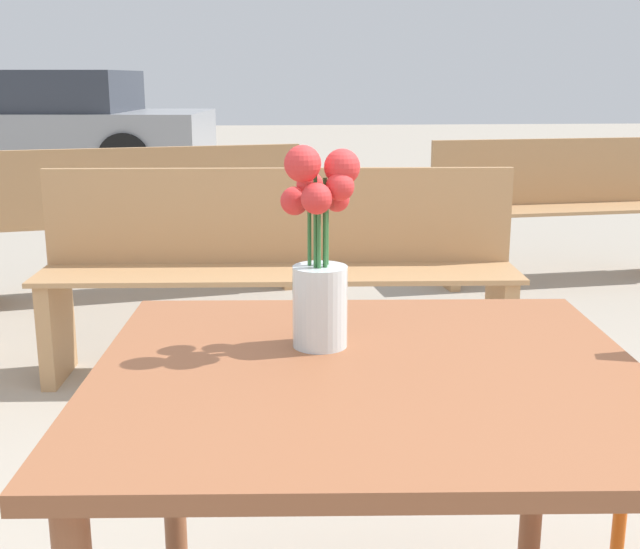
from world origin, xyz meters
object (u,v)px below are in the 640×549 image
bench_far (141,215)px  parked_car (39,126)px  flower_vase (320,267)px  table_front (368,422)px  bench_middle (557,204)px  bench_near (279,261)px

bench_far → parked_car: size_ratio=0.42×
flower_vase → bench_far: 3.20m
table_front → bench_middle: bearing=64.5°
table_front → bench_far: 3.30m
parked_car → flower_vase: bearing=-72.8°
flower_vase → bench_near: size_ratio=0.19×
flower_vase → bench_far: bearing=103.7°
bench_near → bench_middle: (1.75, 1.50, -0.02)m
bench_middle → parked_car: bearing=128.4°
table_front → bench_far: size_ratio=0.54×
table_front → bench_near: (-0.09, 1.97, -0.16)m
table_front → bench_near: bearing=92.7°
bench_middle → table_front: bearing=-115.5°
flower_vase → bench_far: (-0.75, 3.08, -0.42)m
flower_vase → parked_car: 9.51m
flower_vase → bench_near: bearing=90.6°
bench_far → flower_vase: bearing=-76.3°
flower_vase → parked_car: bearing=107.2°
table_front → flower_vase: flower_vase is taller
flower_vase → bench_near: (-0.02, 1.85, -0.41)m
parked_car → bench_near: bearing=-68.9°
bench_middle → bench_near: bearing=-139.4°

